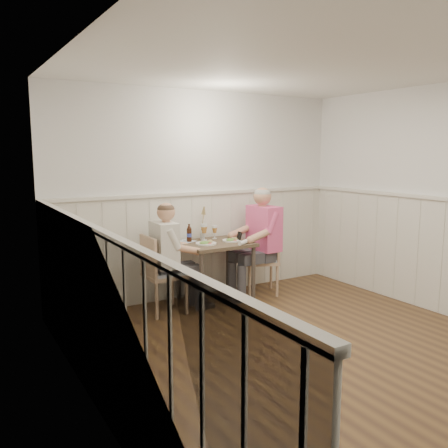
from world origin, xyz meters
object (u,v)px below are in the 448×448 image
diner_cream (168,266)px  grass_vase (202,224)px  man_in_pink (261,250)px  chair_left (160,271)px  chair_right (265,257)px  beer_bottle (189,234)px  dining_table (216,251)px

diner_cream → grass_vase: (0.62, 0.32, 0.40)m
man_in_pink → chair_left: bearing=179.7°
chair_right → diner_cream: diner_cream is taller
beer_bottle → diner_cream: bearing=-149.7°
beer_bottle → dining_table: bearing=-32.8°
grass_vase → man_in_pink: bearing=-25.2°
diner_cream → dining_table: bearing=4.6°
chair_right → grass_vase: bearing=159.5°
dining_table → chair_right: size_ratio=0.92×
man_in_pink → beer_bottle: size_ratio=6.40×
beer_bottle → grass_vase: (0.23, 0.09, 0.10)m
beer_bottle → grass_vase: size_ratio=0.51×
grass_vase → diner_cream: bearing=-152.4°
dining_table → chair_left: size_ratio=0.90×
chair_right → diner_cream: bearing=-178.6°
dining_table → chair_left: 0.77m
chair_right → beer_bottle: (-1.00, 0.20, 0.37)m
chair_right → man_in_pink: man_in_pink is taller
chair_left → grass_vase: bearing=23.8°
chair_left → man_in_pink: (1.40, -0.01, 0.10)m
dining_table → grass_vase: (-0.05, 0.27, 0.30)m
man_in_pink → beer_bottle: bearing=165.9°
dining_table → diner_cream: size_ratio=0.63×
grass_vase → chair_right: bearing=-20.5°
chair_right → chair_left: bearing=-179.0°
chair_right → dining_table: bearing=178.4°
chair_left → beer_bottle: size_ratio=4.08×
beer_bottle → man_in_pink: bearing=-14.1°
chair_right → chair_left: (-1.49, -0.03, 0.01)m
chair_left → chair_right: bearing=1.0°
man_in_pink → diner_cream: bearing=180.0°
man_in_pink → chair_right: bearing=20.7°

